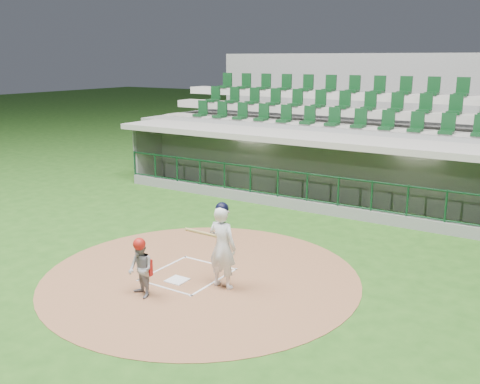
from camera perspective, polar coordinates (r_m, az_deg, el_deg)
The scene contains 8 objects.
ground at distance 12.70m, azimuth -4.72°, elevation -8.38°, with size 120.00×120.00×0.00m, color #224E16.
dirt_circle at distance 12.38m, azimuth -4.16°, elevation -8.95°, with size 7.20×7.20×0.01m, color brown.
home_plate at distance 12.19m, azimuth -6.73°, elevation -9.32°, with size 0.43×0.43×0.02m, color white.
batter_box_chalk at distance 12.47m, azimuth -5.56°, elevation -8.75°, with size 1.55×1.80×0.01m.
dugout_structure at distance 18.89m, azimuth 10.04°, elevation 2.04°, with size 16.40×3.70×3.00m.
seating_deck at distance 21.71m, azimuth 12.87°, elevation 4.68°, with size 17.00×6.72×5.15m.
batter at distance 11.46m, azimuth -1.91°, elevation -5.72°, with size 0.88×0.87×1.91m.
catcher at distance 11.32m, azimuth -10.56°, elevation -7.97°, with size 0.71×0.64×1.28m.
Camera 1 is at (7.15, -9.31, 4.85)m, focal length 40.00 mm.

